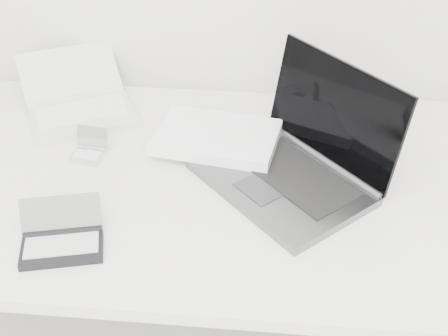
# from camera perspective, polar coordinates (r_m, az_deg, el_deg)

# --- Properties ---
(desk) EXTENTS (1.60, 0.80, 0.73)m
(desk) POSITION_cam_1_polar(r_m,az_deg,el_deg) (1.45, 1.33, -2.51)
(desk) COLOR white
(desk) RESTS_ON ground
(laptop_large) EXTENTS (0.57, 0.48, 0.25)m
(laptop_large) POSITION_cam_1_polar(r_m,az_deg,el_deg) (1.43, 3.93, 1.42)
(laptop_large) COLOR #5A5D60
(laptop_large) RESTS_ON desk
(netbook_open_white) EXTENTS (0.38, 0.40, 0.11)m
(netbook_open_white) POSITION_cam_1_polar(r_m,az_deg,el_deg) (1.69, -13.10, 5.74)
(netbook_open_white) COLOR silver
(netbook_open_white) RESTS_ON desk
(pda_silver) EXTENTS (0.09, 0.09, 0.06)m
(pda_silver) POSITION_cam_1_polar(r_m,az_deg,el_deg) (1.52, -12.23, 1.52)
(pda_silver) COLOR silver
(pda_silver) RESTS_ON desk
(palmtop_charcoal) EXTENTS (0.18, 0.16, 0.08)m
(palmtop_charcoal) POSITION_cam_1_polar(r_m,az_deg,el_deg) (1.28, -14.61, -6.40)
(palmtop_charcoal) COLOR black
(palmtop_charcoal) RESTS_ON desk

